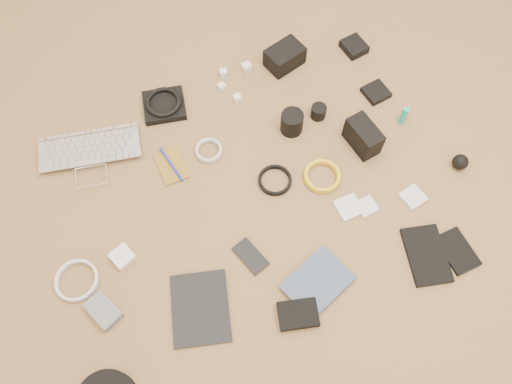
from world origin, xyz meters
name	(u,v)px	position (x,y,z in m)	size (l,w,h in m)	color
laptop	(91,162)	(-0.47, 0.37, 0.01)	(0.35, 0.25, 0.03)	silver
headphone_pouch	(164,106)	(-0.15, 0.48, 0.01)	(0.15, 0.14, 0.03)	black
headphones	(163,102)	(-0.15, 0.48, 0.03)	(0.13, 0.13, 0.02)	black
charger_a	(222,87)	(0.07, 0.47, 0.01)	(0.03, 0.03, 0.02)	silver
charger_b	(223,73)	(0.11, 0.52, 0.01)	(0.03, 0.03, 0.03)	silver
charger_c	(247,67)	(0.20, 0.51, 0.02)	(0.03, 0.03, 0.03)	silver
charger_d	(237,98)	(0.10, 0.39, 0.01)	(0.03, 0.03, 0.02)	silver
dslr_camera	(285,57)	(0.34, 0.47, 0.04)	(0.14, 0.10, 0.08)	black
lens_pouch	(354,47)	(0.62, 0.42, 0.02)	(0.08, 0.09, 0.03)	black
notebook_olive	(171,165)	(-0.22, 0.24, 0.00)	(0.09, 0.14, 0.01)	olive
pen_blue	(171,164)	(-0.22, 0.24, 0.01)	(0.01, 0.01, 0.15)	#1528AA
cable_white_a	(209,151)	(-0.08, 0.23, 0.01)	(0.10, 0.10, 0.01)	silver
lens_a	(292,122)	(0.23, 0.20, 0.04)	(0.08, 0.08, 0.09)	black
lens_b	(318,112)	(0.34, 0.20, 0.03)	(0.06, 0.06, 0.05)	black
card_reader	(376,92)	(0.58, 0.20, 0.01)	(0.09, 0.09, 0.02)	black
power_brick	(122,257)	(-0.48, -0.01, 0.01)	(0.06, 0.06, 0.03)	silver
cable_white_b	(77,281)	(-0.63, -0.02, 0.01)	(0.14, 0.14, 0.01)	silver
cable_black	(275,181)	(0.08, 0.03, 0.01)	(0.12, 0.12, 0.01)	black
cable_yellow	(322,177)	(0.23, -0.03, 0.01)	(0.13, 0.13, 0.01)	gold
flash	(363,136)	(0.42, 0.03, 0.05)	(0.07, 0.13, 0.10)	black
lens_cleaner	(404,116)	(0.60, 0.05, 0.04)	(0.02, 0.02, 0.08)	#1AAD98
battery_charger	(103,311)	(-0.59, -0.15, 0.01)	(0.07, 0.11, 0.03)	slate
tablet	(200,308)	(-0.32, -0.26, 0.01)	(0.17, 0.22, 0.01)	black
phone	(250,256)	(-0.11, -0.18, 0.00)	(0.06, 0.12, 0.01)	black
filter_case_left	(349,207)	(0.26, -0.17, 0.01)	(0.08, 0.08, 0.01)	silver
filter_case_mid	(367,206)	(0.31, -0.19, 0.00)	(0.06, 0.06, 0.01)	silver
filter_case_right	(413,197)	(0.47, -0.23, 0.00)	(0.07, 0.07, 0.01)	silver
air_blower	(460,162)	(0.68, -0.19, 0.03)	(0.05, 0.05, 0.05)	black
drive_case	(298,314)	(-0.06, -0.41, 0.01)	(0.12, 0.09, 0.03)	black
paperback	(335,300)	(0.06, -0.42, 0.01)	(0.15, 0.20, 0.02)	#3D4C68
notebook_black_a	(426,255)	(0.40, -0.42, 0.01)	(0.12, 0.19, 0.01)	black
notebook_black_b	(457,251)	(0.49, -0.45, 0.01)	(0.09, 0.14, 0.01)	black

